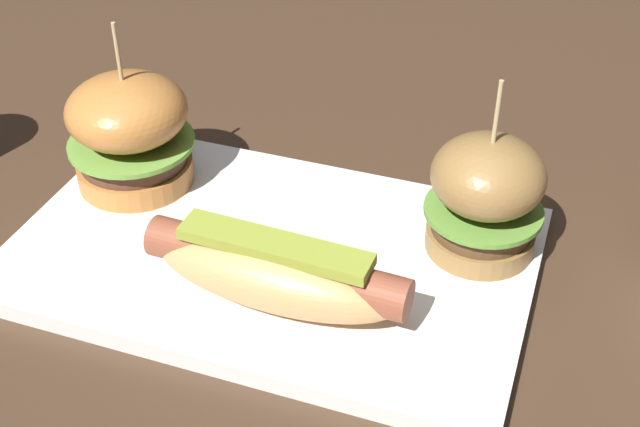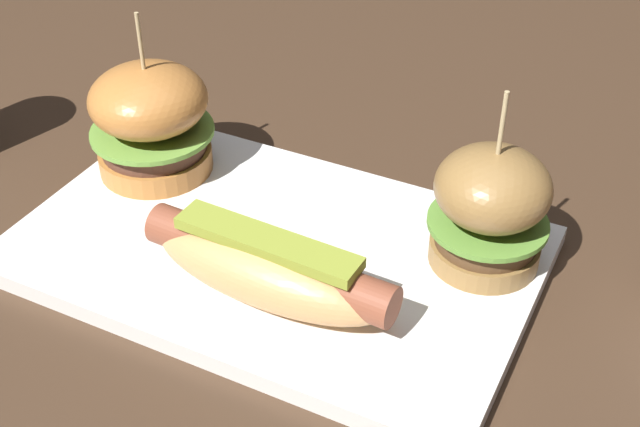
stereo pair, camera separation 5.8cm
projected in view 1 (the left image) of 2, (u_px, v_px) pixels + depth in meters
The scene contains 5 objects.
ground_plane at pixel (272, 263), 0.62m from camera, with size 3.00×3.00×0.00m, color #422D1E.
platter_main at pixel (272, 255), 0.62m from camera, with size 0.37×0.23×0.01m, color white.
hot_dog at pixel (276, 271), 0.55m from camera, with size 0.18×0.06×0.05m.
slider_left at pixel (130, 131), 0.65m from camera, with size 0.10×0.10×0.13m.
slider_right at pixel (485, 195), 0.59m from camera, with size 0.08×0.08×0.13m.
Camera 1 is at (0.19, -0.44, 0.40)m, focal length 47.95 mm.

